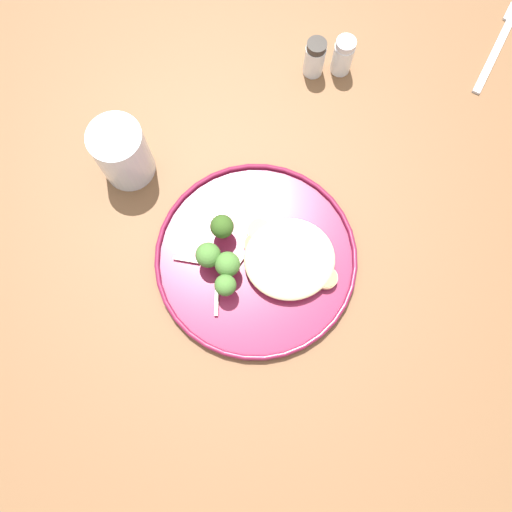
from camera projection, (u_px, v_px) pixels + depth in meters
name	position (u px, v px, depth m)	size (l,w,h in m)	color
ground	(245.00, 332.00, 1.47)	(6.00, 6.00, 0.00)	#2D2B28
wooden_dining_table	(237.00, 283.00, 0.83)	(1.40, 1.00, 0.74)	brown
dinner_plate	(256.00, 258.00, 0.75)	(0.29, 0.29, 0.02)	maroon
noodle_bed	(289.00, 259.00, 0.73)	(0.13, 0.12, 0.03)	beige
seared_scallop_tilted_round	(305.00, 282.00, 0.73)	(0.03, 0.03, 0.02)	#DBB77A
seared_scallop_large_seared	(255.00, 245.00, 0.74)	(0.03, 0.03, 0.01)	#DBB77A
seared_scallop_rear_pale	(313.00, 253.00, 0.74)	(0.03, 0.03, 0.01)	beige
seared_scallop_left_edge	(259.00, 231.00, 0.75)	(0.04, 0.04, 0.01)	beige
seared_scallop_center_golden	(282.00, 268.00, 0.73)	(0.03, 0.03, 0.01)	beige
seared_scallop_right_edge	(326.00, 278.00, 0.73)	(0.03, 0.03, 0.01)	#DBB77A
broccoli_floret_rear_charred	(227.00, 263.00, 0.71)	(0.04, 0.04, 0.05)	#89A356
broccoli_floret_tall_stalk	(208.00, 255.00, 0.72)	(0.04, 0.04, 0.05)	#7A994C
broccoli_floret_beside_noodles	(222.00, 227.00, 0.73)	(0.03, 0.03, 0.05)	#89A356
broccoli_floret_split_head	(225.00, 286.00, 0.71)	(0.03, 0.03, 0.05)	#7A994C
onion_sliver_curled_piece	(223.00, 259.00, 0.74)	(0.05, 0.01, 0.00)	silver
onion_sliver_long_sliver	(237.00, 265.00, 0.74)	(0.05, 0.01, 0.00)	silver
onion_sliver_pale_crescent	(217.00, 298.00, 0.73)	(0.05, 0.01, 0.00)	silver
onion_sliver_short_strip	(186.00, 260.00, 0.74)	(0.04, 0.01, 0.00)	silver
water_glass	(123.00, 155.00, 0.75)	(0.08, 0.08, 0.10)	silver
dinner_fork	(499.00, 44.00, 0.85)	(0.12, 0.17, 0.00)	silver
salt_shaker	(343.00, 56.00, 0.81)	(0.03, 0.03, 0.07)	white
pepper_shaker	(315.00, 58.00, 0.81)	(0.03, 0.03, 0.07)	white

